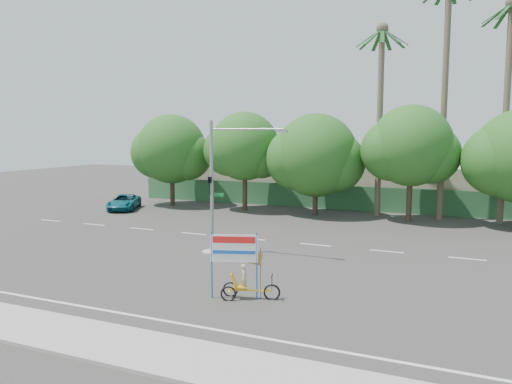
% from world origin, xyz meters
% --- Properties ---
extents(ground, '(120.00, 120.00, 0.00)m').
position_xyz_m(ground, '(0.00, 0.00, 0.00)').
color(ground, '#33302D').
rests_on(ground, ground).
extents(sidewalk_near, '(50.00, 2.40, 0.12)m').
position_xyz_m(sidewalk_near, '(0.00, -7.50, 0.06)').
color(sidewalk_near, gray).
rests_on(sidewalk_near, ground).
extents(fence, '(38.00, 0.08, 2.00)m').
position_xyz_m(fence, '(0.00, 21.50, 1.00)').
color(fence, '#336B3D').
rests_on(fence, ground).
extents(building_left, '(12.00, 8.00, 4.00)m').
position_xyz_m(building_left, '(-10.00, 26.00, 2.00)').
color(building_left, beige).
rests_on(building_left, ground).
extents(building_right, '(14.00, 8.00, 3.60)m').
position_xyz_m(building_right, '(8.00, 26.00, 1.80)').
color(building_right, beige).
rests_on(building_right, ground).
extents(tree_far_left, '(7.14, 6.00, 7.96)m').
position_xyz_m(tree_far_left, '(-14.05, 18.00, 4.76)').
color(tree_far_left, '#473828').
rests_on(tree_far_left, ground).
extents(tree_left, '(6.66, 5.60, 8.07)m').
position_xyz_m(tree_left, '(-7.05, 18.00, 5.06)').
color(tree_left, '#473828').
rests_on(tree_left, ground).
extents(tree_center, '(7.62, 6.40, 7.85)m').
position_xyz_m(tree_center, '(-1.05, 18.00, 4.47)').
color(tree_center, '#473828').
rests_on(tree_center, ground).
extents(tree_right, '(6.90, 5.80, 8.36)m').
position_xyz_m(tree_right, '(5.95, 18.00, 5.24)').
color(tree_right, '#473828').
rests_on(tree_right, ground).
extents(palm_tall, '(3.73, 3.79, 17.45)m').
position_xyz_m(palm_tall, '(8.00, 19.50, 10.46)').
color(palm_tall, '#70604C').
rests_on(palm_tall, ground).
extents(palm_mid, '(3.73, 3.79, 15.45)m').
position_xyz_m(palm_mid, '(12.00, 19.50, 9.40)').
color(palm_mid, '#70604C').
rests_on(palm_mid, ground).
extents(palm_short, '(3.73, 3.79, 14.45)m').
position_xyz_m(palm_short, '(3.50, 19.50, 8.86)').
color(palm_short, '#70604C').
rests_on(palm_short, ground).
extents(traffic_signal, '(4.72, 1.10, 7.00)m').
position_xyz_m(traffic_signal, '(-2.20, 3.98, 2.92)').
color(traffic_signal, gray).
rests_on(traffic_signal, ground).
extents(trike_billboard, '(2.59, 1.11, 2.65)m').
position_xyz_m(trike_billboard, '(2.03, -2.10, 1.07)').
color(trike_billboard, black).
rests_on(trike_billboard, ground).
extents(pickup_truck, '(3.80, 5.00, 1.26)m').
position_xyz_m(pickup_truck, '(-16.39, 14.37, 0.63)').
color(pickup_truck, '#0D5860').
rests_on(pickup_truck, ground).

